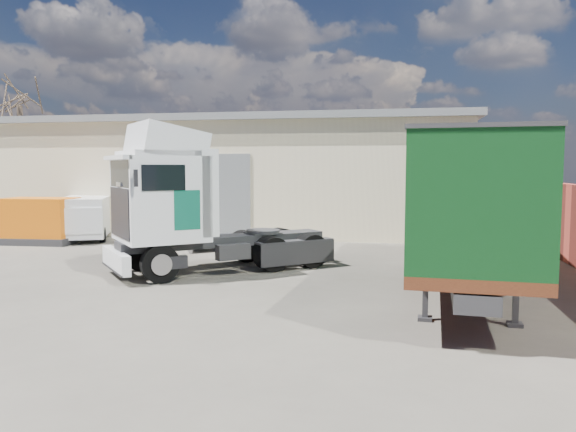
% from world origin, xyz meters
% --- Properties ---
extents(ground, '(120.00, 120.00, 0.00)m').
position_xyz_m(ground, '(0.00, 0.00, 0.00)').
color(ground, '#292721').
rests_on(ground, ground).
extents(warehouse, '(30.60, 12.60, 5.42)m').
position_xyz_m(warehouse, '(-6.00, 16.00, 2.66)').
color(warehouse, beige).
rests_on(warehouse, ground).
extents(bare_tree, '(4.00, 4.00, 9.60)m').
position_xyz_m(bare_tree, '(-18.00, 20.00, 7.92)').
color(bare_tree, '#382B21').
rests_on(bare_tree, ground).
extents(tractor_unit, '(6.32, 5.85, 4.27)m').
position_xyz_m(tractor_unit, '(0.13, 2.53, 1.79)').
color(tractor_unit, black).
rests_on(tractor_unit, ground).
extents(box_trailer, '(3.11, 11.36, 3.74)m').
position_xyz_m(box_trailer, '(7.66, 2.18, 2.28)').
color(box_trailer, '#2D2D30').
rests_on(box_trailer, ground).
extents(panel_van, '(3.33, 4.71, 1.78)m').
position_xyz_m(panel_van, '(-6.93, 8.94, 0.92)').
color(panel_van, black).
rests_on(panel_van, ground).
extents(orange_skip, '(3.00, 1.97, 1.82)m').
position_xyz_m(orange_skip, '(-8.00, 7.33, 0.79)').
color(orange_skip, '#2D2D30').
rests_on(orange_skip, ground).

